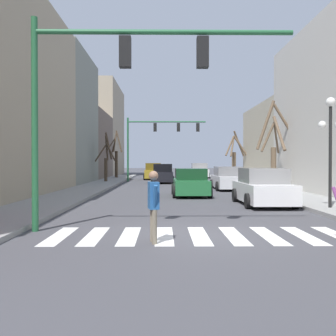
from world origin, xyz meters
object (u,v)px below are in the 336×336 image
at_px(car_parked_left_far, 228,179).
at_px(street_tree_left_near, 275,147).
at_px(traffic_signal_far, 157,134).
at_px(street_tree_left_far, 116,156).
at_px(car_parked_left_mid, 199,171).
at_px(car_driving_toward_lane, 163,174).
at_px(traffic_signal_near, 113,75).
at_px(pedestrian_waiting_at_curb, 153,200).
at_px(street_tree_right_far, 106,159).
at_px(street_tree_left_mid, 235,157).
at_px(car_driving_away_lane, 153,172).
at_px(car_parked_right_far, 263,188).
at_px(street_lamp_right_corner, 330,130).
at_px(car_parked_right_mid, 191,183).

height_order(car_parked_left_far, street_tree_left_near, street_tree_left_near).
bearing_deg(traffic_signal_far, street_tree_left_far, 125.66).
distance_m(car_parked_left_mid, car_driving_toward_lane, 12.89).
height_order(traffic_signal_near, pedestrian_waiting_at_curb, traffic_signal_near).
bearing_deg(traffic_signal_far, traffic_signal_near, -91.57).
relative_size(traffic_signal_near, car_driving_toward_lane, 1.73).
xyz_separation_m(traffic_signal_far, car_parked_left_far, (5.09, -11.94, -3.99)).
xyz_separation_m(street_tree_right_far, street_tree_left_mid, (12.50, 3.03, 0.25)).
height_order(traffic_signal_far, street_tree_left_mid, traffic_signal_far).
relative_size(car_parked_left_far, street_tree_right_far, 1.06).
xyz_separation_m(car_driving_away_lane, pedestrian_waiting_at_curb, (0.86, -34.58, 0.17)).
relative_size(car_parked_left_mid, pedestrian_waiting_at_curb, 2.69).
bearing_deg(car_driving_toward_lane, car_parked_left_far, 27.64).
relative_size(car_parked_left_mid, car_parked_right_far, 0.99).
bearing_deg(street_tree_left_mid, traffic_signal_far, -177.25).
distance_m(traffic_signal_near, street_lamp_right_corner, 8.98).
distance_m(street_lamp_right_corner, car_driving_toward_lane, 21.87).
bearing_deg(street_tree_left_near, car_parked_right_far, -109.04).
relative_size(car_driving_toward_lane, street_tree_left_mid, 0.83).
xyz_separation_m(traffic_signal_far, car_driving_toward_lane, (0.57, -3.31, -3.94)).
bearing_deg(traffic_signal_far, pedestrian_waiting_at_curb, -89.28).
bearing_deg(car_driving_away_lane, car_parked_left_far, 18.56).
xyz_separation_m(car_parked_left_far, street_tree_right_far, (-9.75, 9.29, 1.41)).
relative_size(traffic_signal_near, car_parked_left_far, 1.49).
height_order(traffic_signal_far, car_parked_right_mid, traffic_signal_far).
distance_m(street_lamp_right_corner, car_parked_left_mid, 33.00).
distance_m(car_driving_away_lane, street_tree_left_mid, 9.49).
relative_size(car_driving_away_lane, street_tree_left_near, 0.80).
bearing_deg(traffic_signal_near, street_tree_right_far, 98.61).
height_order(street_lamp_right_corner, car_driving_away_lane, street_lamp_right_corner).
height_order(traffic_signal_far, street_tree_left_far, traffic_signal_far).
height_order(street_tree_right_far, street_tree_left_far, street_tree_left_far).
bearing_deg(traffic_signal_far, car_parked_left_mid, 60.34).
relative_size(car_driving_away_lane, car_parked_right_far, 1.03).
distance_m(car_parked_right_mid, street_tree_left_far, 25.09).
distance_m(car_driving_toward_lane, car_parked_right_mid, 13.91).
relative_size(street_lamp_right_corner, car_parked_left_far, 0.88).
distance_m(car_parked_right_far, street_tree_left_far, 30.38).
distance_m(street_lamp_right_corner, car_parked_right_far, 3.88).
relative_size(traffic_signal_near, car_parked_right_far, 1.55).
bearing_deg(traffic_signal_far, street_lamp_right_corner, -73.66).
bearing_deg(street_tree_right_far, traffic_signal_near, -81.39).
bearing_deg(street_lamp_right_corner, traffic_signal_near, -151.43).
height_order(traffic_signal_near, car_driving_toward_lane, traffic_signal_near).
bearing_deg(car_parked_left_far, street_lamp_right_corner, -170.79).
bearing_deg(pedestrian_waiting_at_curb, street_tree_left_far, 178.07).
xyz_separation_m(car_parked_left_mid, street_tree_right_far, (-9.67, -11.45, 1.33)).
xyz_separation_m(car_parked_left_far, car_driving_away_lane, (-5.57, 16.60, 0.08)).
bearing_deg(car_parked_left_mid, street_tree_left_far, 100.94).
relative_size(street_lamp_right_corner, car_parked_right_far, 0.92).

